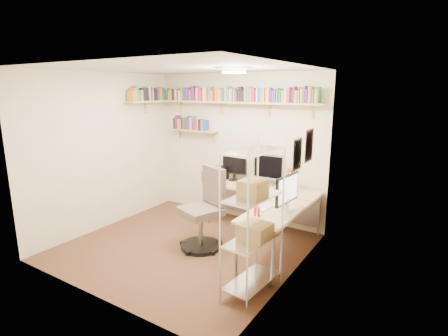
{
  "coord_description": "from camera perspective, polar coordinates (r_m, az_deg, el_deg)",
  "views": [
    {
      "loc": [
        2.98,
        -3.66,
        2.25
      ],
      "look_at": [
        0.33,
        0.55,
        1.11
      ],
      "focal_mm": 28.0,
      "sensor_mm": 36.0,
      "label": 1
    }
  ],
  "objects": [
    {
      "name": "wire_rack",
      "position": [
        3.81,
        4.85,
        -7.79
      ],
      "size": [
        0.42,
        0.77,
        1.71
      ],
      "rotation": [
        0.0,
        0.0,
        -0.09
      ],
      "color": "silver",
      "rests_on": "ground"
    },
    {
      "name": "room_shell",
      "position": [
        4.77,
        -6.88,
        4.39
      ],
      "size": [
        3.24,
        3.04,
        2.52
      ],
      "color": "#EDE3C1",
      "rests_on": "ground"
    },
    {
      "name": "office_chair",
      "position": [
        5.02,
        -3.21,
        -7.62
      ],
      "size": [
        0.66,
        0.67,
        1.16
      ],
      "rotation": [
        0.0,
        0.0,
        -0.36
      ],
      "color": "black",
      "rests_on": "ground"
    },
    {
      "name": "ground",
      "position": [
        5.23,
        -6.46,
        -12.63
      ],
      "size": [
        3.2,
        3.2,
        0.0
      ],
      "primitive_type": "plane",
      "color": "#402B1B",
      "rests_on": "ground"
    },
    {
      "name": "corner_desk",
      "position": [
        5.37,
        5.55,
        -3.87
      ],
      "size": [
        1.89,
        1.81,
        1.23
      ],
      "color": "#CCB585",
      "rests_on": "ground"
    },
    {
      "name": "wall_shelves",
      "position": [
        6.03,
        -2.43,
        10.77
      ],
      "size": [
        3.12,
        1.09,
        0.8
      ],
      "color": "#D2BC76",
      "rests_on": "ground"
    }
  ]
}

